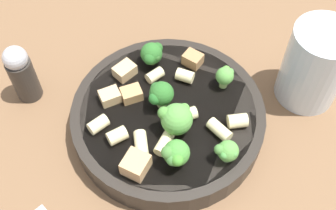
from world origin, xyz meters
name	(u,v)px	position (x,y,z in m)	size (l,w,h in m)	color
ground_plane	(168,126)	(0.00, 0.00, 0.00)	(2.00, 2.00, 0.00)	brown
pasta_bowl	(168,117)	(0.00, 0.00, 0.02)	(0.24, 0.24, 0.04)	#28231E
broccoli_floret_0	(175,154)	(0.06, -0.05, 0.06)	(0.03, 0.03, 0.03)	#93B766
broccoli_floret_1	(152,54)	(-0.07, 0.04, 0.05)	(0.03, 0.03, 0.03)	#9EC175
broccoli_floret_2	(161,93)	(-0.01, 0.00, 0.06)	(0.03, 0.03, 0.04)	#93B766
broccoli_floret_3	(225,76)	(0.02, 0.08, 0.05)	(0.02, 0.02, 0.03)	#93B766
broccoli_floret_4	(176,119)	(0.03, -0.01, 0.06)	(0.04, 0.04, 0.04)	#84AD60
broccoli_floret_5	(227,152)	(0.09, 0.00, 0.05)	(0.02, 0.03, 0.03)	#84AD60
rigatoni_0	(98,124)	(-0.04, -0.08, 0.04)	(0.02, 0.02, 0.02)	beige
rigatoni_1	(185,76)	(-0.02, 0.05, 0.04)	(0.02, 0.02, 0.02)	beige
rigatoni_2	(237,121)	(0.07, 0.04, 0.04)	(0.02, 0.02, 0.02)	beige
rigatoni_3	(188,114)	(0.03, 0.01, 0.04)	(0.01, 0.01, 0.02)	beige
rigatoni_4	(141,144)	(0.02, -0.06, 0.04)	(0.01, 0.01, 0.03)	beige
rigatoni_5	(164,143)	(0.03, -0.04, 0.04)	(0.01, 0.01, 0.03)	beige
rigatoni_6	(117,136)	(-0.01, -0.07, 0.04)	(0.02, 0.02, 0.02)	beige
rigatoni_7	(155,75)	(-0.05, 0.02, 0.04)	(0.01, 0.01, 0.02)	beige
rigatoni_8	(220,130)	(0.07, 0.02, 0.04)	(0.01, 0.01, 0.03)	beige
chicken_chunk_0	(131,94)	(-0.04, -0.02, 0.04)	(0.02, 0.02, 0.01)	tan
chicken_chunk_1	(124,71)	(-0.08, 0.00, 0.04)	(0.03, 0.02, 0.01)	tan
chicken_chunk_2	(110,96)	(-0.06, -0.04, 0.04)	(0.02, 0.02, 0.01)	tan
chicken_chunk_3	(136,165)	(0.03, -0.08, 0.05)	(0.03, 0.03, 0.02)	tan
chicken_chunk_4	(193,59)	(-0.03, 0.08, 0.04)	(0.02, 0.02, 0.02)	#A87A4C
drinking_glass	(313,69)	(0.09, 0.17, 0.05)	(0.08, 0.08, 0.11)	silver
pepper_shaker	(22,73)	(-0.17, -0.10, 0.04)	(0.03, 0.03, 0.09)	#332D28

